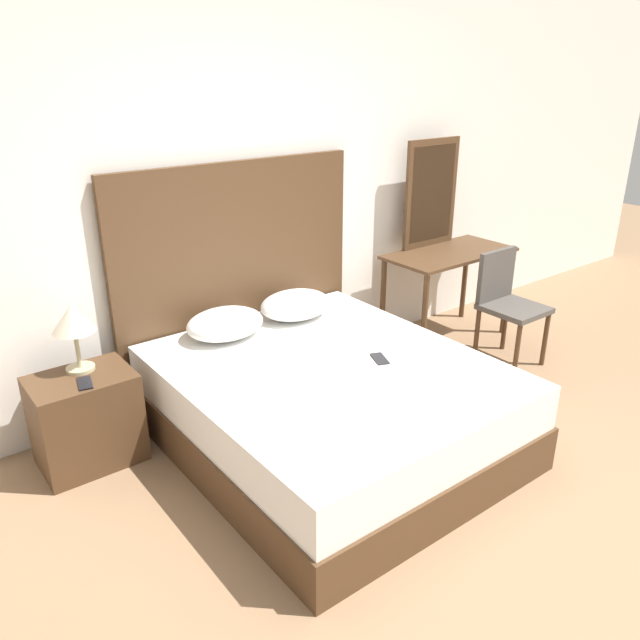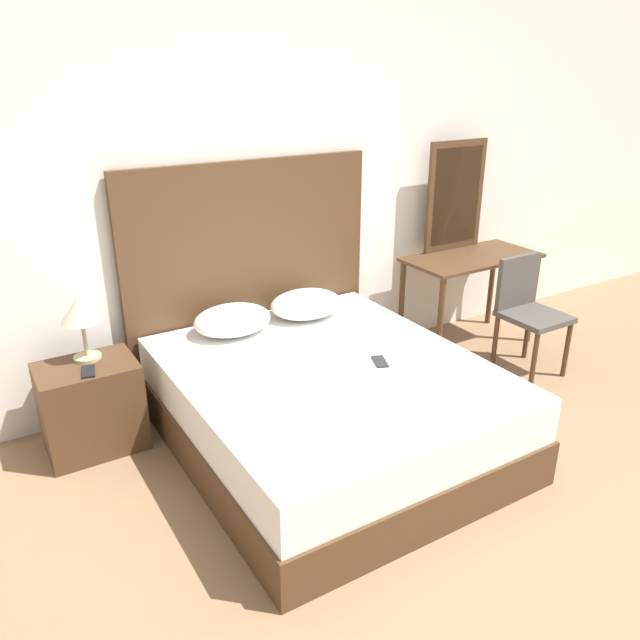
% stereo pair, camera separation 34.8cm
% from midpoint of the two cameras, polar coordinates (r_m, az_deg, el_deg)
% --- Properties ---
extents(ground_plane, '(16.00, 16.00, 0.00)m').
position_cam_midpoint_polar(ground_plane, '(3.20, 14.91, -20.15)').
color(ground_plane, '#8C6B4C').
extents(wall_back, '(10.00, 0.06, 2.70)m').
position_cam_midpoint_polar(wall_back, '(4.25, -9.09, 11.62)').
color(wall_back, white).
rests_on(wall_back, ground_plane).
extents(bed, '(1.68, 1.94, 0.52)m').
position_cam_midpoint_polar(bed, '(3.70, -1.79, -7.90)').
color(bed, '#4C331E').
rests_on(bed, ground_plane).
extents(headboard, '(1.77, 0.05, 1.56)m').
position_cam_midpoint_polar(headboard, '(4.27, -9.76, 3.69)').
color(headboard, '#4C331E').
rests_on(headboard, ground_plane).
extents(pillow_left, '(0.50, 0.40, 0.18)m').
position_cam_midpoint_polar(pillow_left, '(3.98, -11.16, -0.38)').
color(pillow_left, white).
rests_on(pillow_left, bed).
extents(pillow_right, '(0.50, 0.40, 0.18)m').
position_cam_midpoint_polar(pillow_right, '(4.23, -4.61, 1.36)').
color(pillow_right, white).
rests_on(pillow_right, bed).
extents(phone_on_bed, '(0.12, 0.17, 0.01)m').
position_cam_midpoint_polar(phone_on_bed, '(3.64, 2.77, -3.62)').
color(phone_on_bed, '#232328').
rests_on(phone_on_bed, bed).
extents(nightstand, '(0.55, 0.40, 0.54)m').
position_cam_midpoint_polar(nightstand, '(3.85, -23.07, -8.44)').
color(nightstand, '#4C331E').
rests_on(nightstand, ground_plane).
extents(table_lamp, '(0.23, 0.23, 0.39)m').
position_cam_midpoint_polar(table_lamp, '(3.69, -24.22, -0.17)').
color(table_lamp, tan).
rests_on(table_lamp, nightstand).
extents(phone_on_nightstand, '(0.10, 0.16, 0.01)m').
position_cam_midpoint_polar(phone_on_nightstand, '(3.63, -23.32, -5.39)').
color(phone_on_nightstand, black).
rests_on(phone_on_nightstand, nightstand).
extents(vanity_desk, '(1.07, 0.53, 0.75)m').
position_cam_midpoint_polar(vanity_desk, '(5.06, 9.77, 4.86)').
color(vanity_desk, '#4C331E').
rests_on(vanity_desk, ground_plane).
extents(vanity_mirror, '(0.55, 0.03, 0.85)m').
position_cam_midpoint_polar(vanity_mirror, '(5.08, 8.19, 11.36)').
color(vanity_mirror, '#4C331E').
rests_on(vanity_mirror, vanity_desk).
extents(chair, '(0.40, 0.42, 0.85)m').
position_cam_midpoint_polar(chair, '(4.81, 14.74, 1.80)').
color(chair, '#4C4742').
rests_on(chair, ground_plane).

